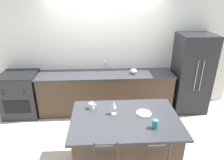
{
  "coord_description": "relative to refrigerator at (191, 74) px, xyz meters",
  "views": [
    {
      "loc": [
        -0.09,
        -3.69,
        2.54
      ],
      "look_at": [
        0.09,
        -0.5,
        1.14
      ],
      "focal_mm": 32.0,
      "sensor_mm": 36.0,
      "label": 1
    }
  ],
  "objects": [
    {
      "name": "back_counter",
      "position": [
        -1.91,
        0.03,
        -0.42
      ],
      "size": [
        2.96,
        0.68,
        0.93
      ],
      "color": "#4C3828",
      "rests_on": "ground_plane"
    },
    {
      "name": "pumpkin_decoration",
      "position": [
        -1.31,
        -0.02,
        0.1
      ],
      "size": [
        0.14,
        0.14,
        0.14
      ],
      "color": "beige",
      "rests_on": "back_counter"
    },
    {
      "name": "wine_glass",
      "position": [
        -1.84,
        -1.61,
        0.21
      ],
      "size": [
        0.08,
        0.08,
        0.21
      ],
      "color": "white",
      "rests_on": "kitchen_island"
    },
    {
      "name": "tumbler_cup",
      "position": [
        -1.33,
        -1.97,
        0.12
      ],
      "size": [
        0.08,
        0.08,
        0.12
      ],
      "color": "teal",
      "rests_on": "kitchen_island"
    },
    {
      "name": "kitchen_island",
      "position": [
        -1.69,
        -1.72,
        -0.41
      ],
      "size": [
        1.51,
        1.02,
        0.94
      ],
      "color": "#4C3828",
      "rests_on": "ground_plane"
    },
    {
      "name": "refrigerator",
      "position": [
        0.0,
        0.0,
        0.0
      ],
      "size": [
        0.74,
        0.69,
        1.77
      ],
      "color": "#232326",
      "rests_on": "ground_plane"
    },
    {
      "name": "oven_range",
      "position": [
        -3.79,
        -0.01,
        -0.4
      ],
      "size": [
        0.74,
        0.7,
        0.97
      ],
      "color": "#28282B",
      "rests_on": "ground_plane"
    },
    {
      "name": "wall_back",
      "position": [
        -1.91,
        0.35,
        0.47
      ],
      "size": [
        6.0,
        0.07,
        2.7
      ],
      "color": "silver",
      "rests_on": "ground_plane"
    },
    {
      "name": "ground_plane",
      "position": [
        -1.91,
        -0.35,
        -0.88
      ],
      "size": [
        18.0,
        18.0,
        0.0
      ],
      "primitive_type": "plane",
      "color": "beige"
    },
    {
      "name": "coffee_mug",
      "position": [
        -2.16,
        -1.44,
        0.11
      ],
      "size": [
        0.11,
        0.08,
        0.09
      ],
      "color": "white",
      "rests_on": "kitchen_island"
    },
    {
      "name": "sink_faucet",
      "position": [
        -1.91,
        0.23,
        0.18
      ],
      "size": [
        0.02,
        0.13,
        0.22
      ],
      "color": "#ADAFB5",
      "rests_on": "back_counter"
    },
    {
      "name": "dinner_plate",
      "position": [
        -1.41,
        -1.63,
        0.07
      ],
      "size": [
        0.22,
        0.22,
        0.02
      ],
      "color": "beige",
      "rests_on": "kitchen_island"
    }
  ]
}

